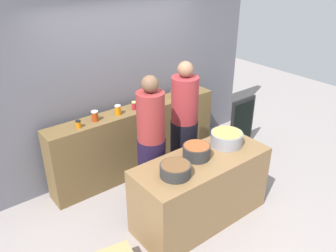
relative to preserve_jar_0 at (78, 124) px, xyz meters
The scene contains 18 objects.
ground 1.75m from the preserve_jar_0, 48.79° to the right, with size 12.00×12.00×0.00m, color gray.
storefront_wall 1.08m from the preserve_jar_0, 24.57° to the left, with size 4.80×0.12×3.00m, color slate.
display_shelf 1.07m from the preserve_jar_0, ahead, with size 2.70×0.36×1.04m, color brown.
prep_table 1.74m from the preserve_jar_0, 55.82° to the right, with size 1.70×0.70×0.88m, color brown.
preserve_jar_0 is the anchor object (origin of this frame).
preserve_jar_1 0.27m from the preserve_jar_0, 10.34° to the left, with size 0.09×0.09×0.14m.
preserve_jar_2 0.60m from the preserve_jar_0, ahead, with size 0.08×0.08×0.14m.
preserve_jar_3 0.87m from the preserve_jar_0, ahead, with size 0.07×0.07×0.12m.
preserve_jar_4 1.33m from the preserve_jar_0, ahead, with size 0.07×0.07×0.14m.
preserve_jar_5 1.56m from the preserve_jar_0, ahead, with size 0.08×0.08×0.13m.
preserve_jar_6 1.66m from the preserve_jar_0, ahead, with size 0.09×0.09×0.13m.
preserve_jar_7 1.98m from the preserve_jar_0, ahead, with size 0.07×0.07×0.13m.
cooking_pot_left 1.47m from the preserve_jar_0, 72.10° to the right, with size 0.34×0.34×0.14m.
cooking_pot_center 1.54m from the preserve_jar_0, 55.32° to the right, with size 0.32×0.32×0.16m.
cooking_pot_right 1.88m from the preserve_jar_0, 42.70° to the right, with size 0.40×0.40×0.17m.
cook_with_tongs 1.00m from the preserve_jar_0, 52.18° to the right, with size 0.35×0.35×1.81m.
cook_in_cap 1.40m from the preserve_jar_0, 27.41° to the right, with size 0.37×0.37×1.83m.
chalkboard_sign 2.77m from the preserve_jar_0, ahead, with size 0.53×0.05×0.91m.
Camera 1 is at (-2.44, -2.75, 3.04)m, focal length 37.02 mm.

